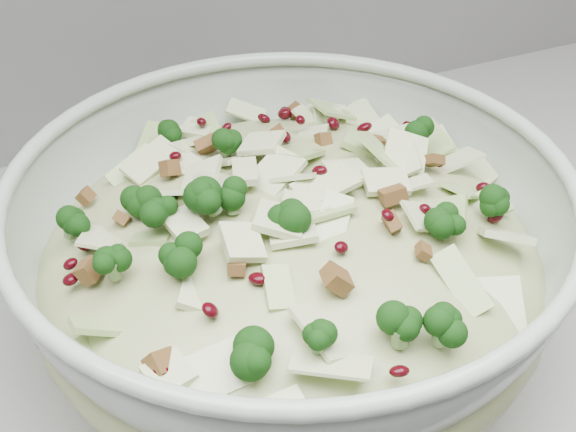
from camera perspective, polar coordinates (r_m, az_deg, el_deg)
name	(u,v)px	position (r m, az deg, el deg)	size (l,w,h in m)	color
mixing_bowl	(291,265)	(0.61, 0.19, -3.50)	(0.55, 0.55, 0.17)	#A0B1A4
salad	(291,237)	(0.60, 0.19, -1.52)	(0.55, 0.55, 0.17)	#A2AE77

